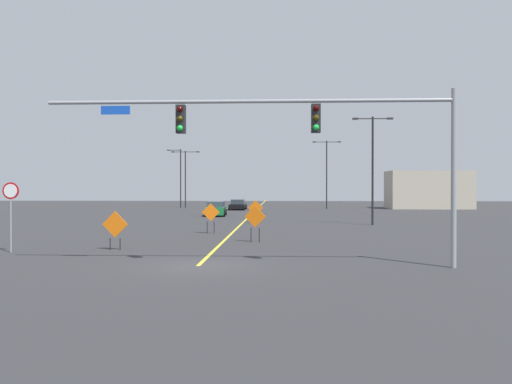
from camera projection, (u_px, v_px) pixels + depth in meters
ground at (198, 266)px, 19.64m from camera, size 177.64×177.64×0.00m
road_centre_stripe at (257, 209)px, 68.93m from camera, size 0.16×98.69×0.01m
traffic_signal_assembly at (308, 131)px, 19.39m from camera, size 15.14×0.44×6.54m
stop_sign at (11, 203)px, 23.68m from camera, size 0.76×0.07×3.16m
street_lamp_mid_left at (185, 174)px, 73.03m from camera, size 3.95×0.24×7.93m
street_lamp_near_left at (327, 169)px, 70.25m from camera, size 3.76×0.24×9.08m
street_lamp_near_right at (373, 162)px, 40.49m from camera, size 3.09×0.24×8.34m
street_lamp_far_left at (180, 175)px, 73.72m from camera, size 2.01×0.24×8.21m
construction_sign_right_shoulder at (115, 226)px, 24.63m from camera, size 1.24×0.12×1.82m
construction_sign_median_far at (211, 214)px, 33.30m from camera, size 1.12×0.11×1.90m
construction_sign_median_near at (255, 219)px, 28.05m from camera, size 1.15×0.30×1.96m
construction_sign_left_lane at (256, 209)px, 42.96m from camera, size 1.24×0.16×1.84m
car_black_passing at (238, 205)px, 67.39m from camera, size 2.11×4.34×1.32m
car_green_mid at (216, 209)px, 53.36m from camera, size 2.26×4.59×1.47m
roadside_building_east at (428, 190)px, 70.96m from camera, size 10.69×5.87×5.07m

